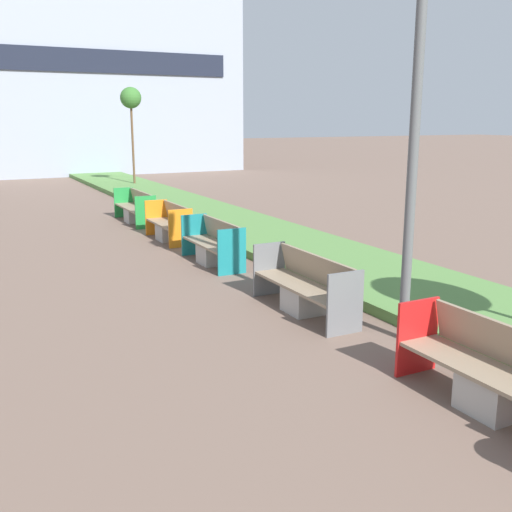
{
  "coord_description": "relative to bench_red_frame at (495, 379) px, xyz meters",
  "views": [
    {
      "loc": [
        -4.01,
        2.83,
        3.07
      ],
      "look_at": [
        0.9,
        12.39,
        0.6
      ],
      "focal_mm": 42.0,
      "sensor_mm": 36.0,
      "label": 1
    }
  ],
  "objects": [
    {
      "name": "bench_teal_frame",
      "position": [
        -0.0,
        7.57,
        -0.01
      ],
      "size": [
        0.65,
        2.09,
        0.94
      ],
      "color": "#ADA8A0",
      "rests_on": "ground"
    },
    {
      "name": "bench_grey_frame",
      "position": [
        -0.0,
        3.82,
        -0.0
      ],
      "size": [
        0.65,
        2.34,
        0.94
      ],
      "color": "#ADA8A0",
      "rests_on": "ground"
    },
    {
      "name": "planter_grass_strip",
      "position": [
        2.26,
        5.09,
        -0.29
      ],
      "size": [
        2.8,
        120.0,
        0.18
      ],
      "color": "#568442",
      "rests_on": "ground"
    },
    {
      "name": "street_lamp_post",
      "position": [
        0.61,
        2.15,
        3.55
      ],
      "size": [
        0.24,
        0.44,
        7.1
      ],
      "color": "#56595B",
      "rests_on": "ground"
    },
    {
      "name": "bench_red_frame",
      "position": [
        0.0,
        0.0,
        0.0
      ],
      "size": [
        0.65,
        2.37,
        0.94
      ],
      "color": "#ADA8A0",
      "rests_on": "ground"
    },
    {
      "name": "building_backdrop",
      "position": [
        3.06,
        32.41,
        5.11
      ],
      "size": [
        16.4,
        6.59,
        10.98
      ],
      "color": "#939EAD",
      "rests_on": "ground"
    },
    {
      "name": "bench_orange_frame",
      "position": [
        -0.01,
        10.43,
        -0.01
      ],
      "size": [
        0.65,
        1.92,
        0.94
      ],
      "color": "#ADA8A0",
      "rests_on": "ground"
    },
    {
      "name": "sapling_tree_far",
      "position": [
        2.64,
        22.91,
        3.51
      ],
      "size": [
        0.94,
        0.94,
        4.44
      ],
      "color": "brown",
      "rests_on": "ground"
    },
    {
      "name": "bench_green_frame",
      "position": [
        0.0,
        13.52,
        0.0
      ],
      "size": [
        0.65,
        2.4,
        0.94
      ],
      "color": "#ADA8A0",
      "rests_on": "ground"
    }
  ]
}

